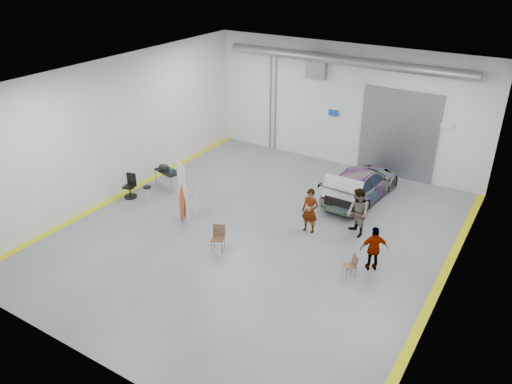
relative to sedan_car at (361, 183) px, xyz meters
The scene contains 13 objects.
ground 5.44m from the sedan_car, 115.08° to the right, with size 16.00×16.00×0.00m, color slate.
room_shell 4.77m from the sedan_car, 127.53° to the right, with size 14.02×16.18×6.01m.
sedan_car is the anchor object (origin of this frame).
person_a 3.80m from the sedan_car, 99.37° to the right, with size 0.66×0.43×1.81m, color brown.
person_b 3.20m from the sedan_car, 71.17° to the right, with size 0.94×0.72×1.93m, color slate.
person_c 5.41m from the sedan_car, 64.17° to the right, with size 0.96×0.40×1.66m, color #985632.
surfboard_display 7.72m from the sedan_car, 132.78° to the right, with size 0.69×0.43×2.64m.
folding_chair_near 7.28m from the sedan_car, 113.11° to the right, with size 0.58×0.62×0.95m.
folding_chair_far 5.96m from the sedan_car, 72.01° to the right, with size 0.53×0.61×0.81m.
shop_stool 9.27m from the sedan_car, 145.95° to the right, with size 0.36×0.36×0.71m.
work_table 8.72m from the sedan_car, 155.51° to the right, with size 1.40×0.93×1.05m.
office_chair 10.10m from the sedan_car, 148.65° to the right, with size 0.57×0.59×1.07m.
trunk_lid 2.26m from the sedan_car, 90.00° to the right, with size 1.62×0.98×0.04m, color silver.
Camera 1 is at (8.74, -14.18, 10.13)m, focal length 35.00 mm.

